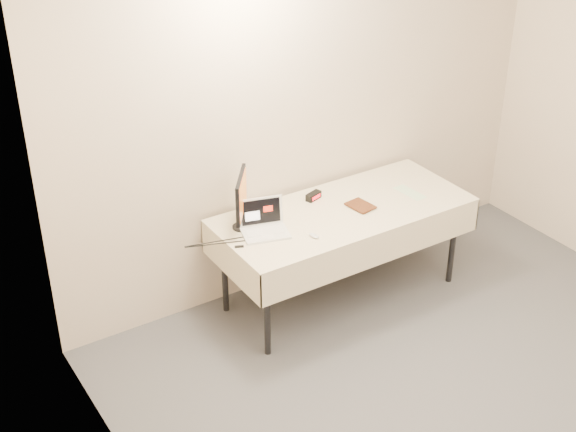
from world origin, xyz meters
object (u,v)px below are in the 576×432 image
laptop (263,224)px  book (354,198)px  monitor (241,198)px  table (343,217)px

laptop → book: (0.69, -0.09, 0.04)m
laptop → monitor: (-0.10, 0.12, 0.18)m
book → table: bearing=128.1°
monitor → table: bearing=-65.8°
laptop → table: bearing=11.7°
book → laptop: bearing=165.0°
table → monitor: (-0.74, 0.16, 0.29)m
laptop → monitor: monitor is taller
table → book: 0.17m
table → laptop: laptop is taller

